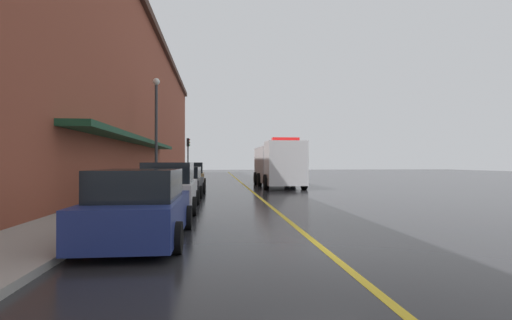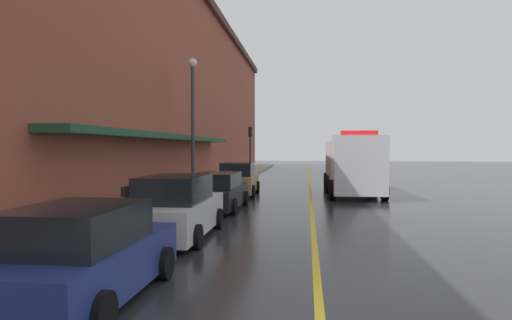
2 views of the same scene
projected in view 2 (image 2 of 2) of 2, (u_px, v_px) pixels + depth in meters
ground_plane at (310, 185)px, 31.00m from camera, size 112.00×112.00×0.00m
sidewalk_left at (221, 183)px, 31.70m from camera, size 2.40×70.00×0.15m
lane_center_stripe at (310, 185)px, 31.00m from camera, size 0.16×70.00×0.01m
brick_building_left at (106, 88)px, 31.41m from camera, size 14.69×64.00×13.47m
parked_car_0 at (82, 256)px, 7.53m from camera, size 2.15×4.39×1.64m
parked_car_1 at (177, 208)px, 12.94m from camera, size 2.10×4.80×1.79m
parked_car_2 at (217, 192)px, 18.78m from camera, size 2.17×4.75×1.55m
parked_car_3 at (238, 180)px, 24.71m from camera, size 2.15×4.60×1.78m
box_truck at (352, 165)px, 25.00m from camera, size 2.89×8.28×3.41m
parking_meter_0 at (178, 186)px, 18.08m from camera, size 0.14×0.18×1.33m
parking_meter_1 at (128, 201)px, 13.00m from camera, size 0.14×0.18×1.33m
parking_meter_2 at (124, 201)px, 12.78m from camera, size 0.14×0.18×1.33m
street_lamp_left at (193, 112)px, 22.76m from camera, size 0.44×0.44×6.94m
traffic_light_near at (250, 141)px, 40.63m from camera, size 0.38×0.36×4.30m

